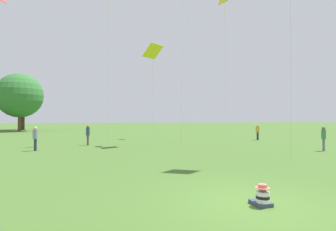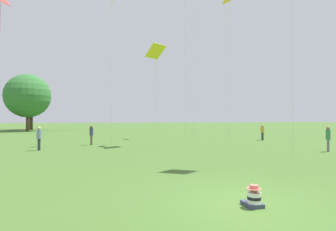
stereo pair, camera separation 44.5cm
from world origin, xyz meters
TOP-DOWN VIEW (x-y plane):
  - ground_plane at (0.00, 0.00)m, footprint 300.00×300.00m
  - seated_toddler at (0.20, -0.31)m, footprint 0.42×0.52m
  - person_standing_0 at (12.70, 17.72)m, footprint 0.50×0.50m
  - person_standing_1 at (-4.31, 16.89)m, footprint 0.34×0.34m
  - person_standing_2 at (11.33, 8.29)m, footprint 0.33×0.33m
  - person_standing_3 at (-7.73, 13.88)m, footprint 0.48×0.48m
  - kite_0 at (0.89, 15.24)m, footprint 1.83×1.72m
  - kite_2 at (10.09, 19.91)m, footprint 1.07×1.58m
  - kite_7 at (-2.63, 17.49)m, footprint 0.82×0.86m
  - distant_tree_0 at (-16.44, 45.99)m, footprint 7.87×7.87m
  - distant_tree_1 at (-17.54, 53.11)m, footprint 6.36×6.36m

SIDE VIEW (x-z plane):
  - ground_plane at x=0.00m, z-range 0.00..0.00m
  - seated_toddler at x=0.20m, z-range -0.05..0.51m
  - person_standing_0 at x=12.70m, z-range 0.14..1.77m
  - person_standing_3 at x=-7.73m, z-range 0.16..1.83m
  - person_standing_1 at x=-4.31m, z-range 0.17..1.86m
  - person_standing_2 at x=11.33m, z-range 0.19..1.87m
  - distant_tree_1 at x=-17.54m, z-range 1.34..10.44m
  - distant_tree_0 at x=-16.44m, z-range 1.22..11.56m
  - kite_0 at x=0.89m, z-range 3.59..11.95m
  - kite_7 at x=-2.63m, z-range 5.63..19.16m
  - kite_2 at x=10.09m, z-range 7.12..23.40m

